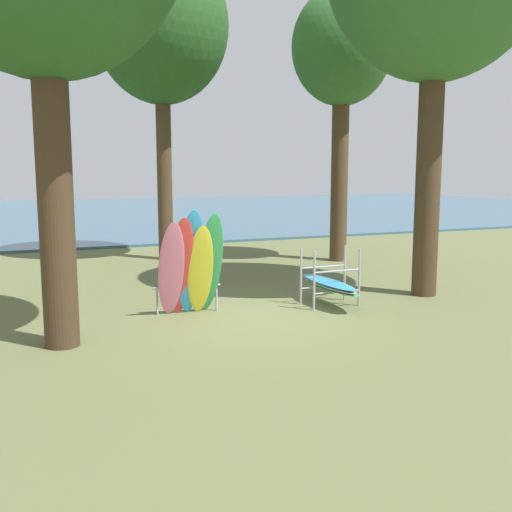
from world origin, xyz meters
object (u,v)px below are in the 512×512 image
Objects in this scene: tree_far_left_back at (342,52)px; leaning_board_pile at (191,267)px; tree_mid_behind at (161,27)px; board_storage_rack at (329,284)px.

tree_far_left_back is 9.97m from leaning_board_pile.
tree_far_left_back is at bearing 38.70° from leaning_board_pile.
tree_mid_behind is at bearing 79.39° from leaning_board_pile.
tree_far_left_back is (5.06, -2.45, -0.81)m from tree_mid_behind.
tree_mid_behind reaches higher than tree_far_left_back.
board_storage_rack is at bearing -4.79° from leaning_board_pile.
tree_mid_behind reaches higher than leaning_board_pile.
tree_mid_behind is 5.68m from tree_far_left_back.
leaning_board_pile is 3.09m from board_storage_rack.
tree_mid_behind is at bearing 101.44° from board_storage_rack.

